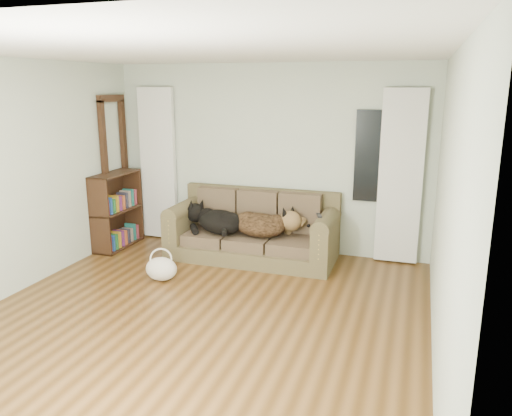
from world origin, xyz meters
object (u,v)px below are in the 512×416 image
(sofa, at_px, (252,226))
(dog_black_lab, at_px, (217,223))
(bookshelf, at_px, (117,213))
(tote_bag, at_px, (161,268))
(dog_shepherd, at_px, (263,226))

(sofa, distance_m, dog_black_lab, 0.49)
(dog_black_lab, xyz_separation_m, bookshelf, (-1.54, -0.06, 0.02))
(tote_bag, bearing_deg, dog_shepherd, 47.43)
(tote_bag, distance_m, bookshelf, 1.61)
(sofa, distance_m, tote_bag, 1.38)
(dog_black_lab, xyz_separation_m, dog_shepherd, (0.66, 0.02, 0.01))
(dog_black_lab, bearing_deg, dog_shepherd, 34.99)
(dog_black_lab, distance_m, bookshelf, 1.54)
(bookshelf, bearing_deg, tote_bag, -44.75)
(sofa, relative_size, bookshelf, 2.05)
(dog_shepherd, height_order, bookshelf, bookshelf)
(dog_shepherd, bearing_deg, tote_bag, 60.42)
(dog_shepherd, distance_m, tote_bag, 1.46)
(sofa, relative_size, dog_black_lab, 3.04)
(dog_black_lab, bearing_deg, bookshelf, -144.69)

